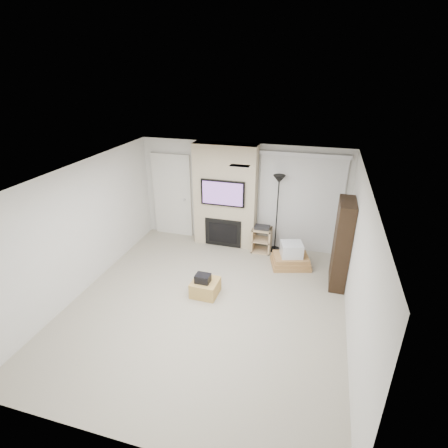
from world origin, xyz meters
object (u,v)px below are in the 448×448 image
(box_stack, at_px, (291,257))
(bookshelf, at_px, (342,244))
(ottoman, at_px, (205,287))
(floor_lamp, at_px, (278,192))
(av_stand, at_px, (262,238))

(box_stack, relative_size, bookshelf, 0.54)
(ottoman, xyz_separation_m, bookshelf, (2.47, 1.11, 0.75))
(ottoman, relative_size, floor_lamp, 0.27)
(floor_lamp, bearing_deg, box_stack, -54.53)
(av_stand, distance_m, box_stack, 0.91)
(ottoman, relative_size, bookshelf, 0.28)
(box_stack, bearing_deg, ottoman, -134.07)
(ottoman, relative_size, box_stack, 0.51)
(av_stand, xyz_separation_m, bookshelf, (1.73, -0.92, 0.55))
(av_stand, bearing_deg, bookshelf, -27.89)
(floor_lamp, xyz_separation_m, av_stand, (-0.30, -0.14, -1.13))
(floor_lamp, xyz_separation_m, box_stack, (0.45, -0.63, -1.27))
(ottoman, distance_m, av_stand, 2.17)
(ottoman, height_order, floor_lamp, floor_lamp)
(floor_lamp, height_order, bookshelf, floor_lamp)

